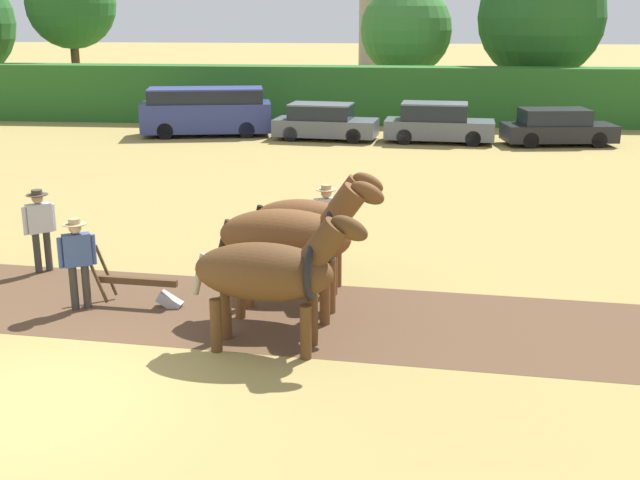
{
  "coord_description": "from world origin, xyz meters",
  "views": [
    {
      "loc": [
        4.76,
        -9.5,
        5.17
      ],
      "look_at": [
        3.35,
        4.52,
        1.1
      ],
      "focal_mm": 45.0,
      "sensor_mm": 36.0,
      "label": 1
    }
  ],
  "objects_px": {
    "tree_center_right": "(541,17)",
    "parked_car_center": "(557,128)",
    "parked_car_left": "(324,122)",
    "parked_car_center_left": "(438,124)",
    "plow": "(144,288)",
    "farmer_at_plow": "(77,257)",
    "draft_horse_lead_left": "(271,272)",
    "farmer_beside_team": "(326,218)",
    "parked_van": "(206,111)",
    "tree_center": "(406,30)",
    "tree_center_left": "(71,4)",
    "farmer_onlooker_right": "(40,224)",
    "draft_horse_trail_left": "(309,221)",
    "draft_horse_lead_right": "(292,237)"
  },
  "relations": [
    {
      "from": "draft_horse_lead_left",
      "to": "farmer_beside_team",
      "type": "relative_size",
      "value": 1.68
    },
    {
      "from": "parked_car_left",
      "to": "parked_car_center_left",
      "type": "bearing_deg",
      "value": 2.99
    },
    {
      "from": "parked_van",
      "to": "parked_car_center_left",
      "type": "height_order",
      "value": "parked_van"
    },
    {
      "from": "draft_horse_lead_left",
      "to": "parked_car_center_left",
      "type": "xyz_separation_m",
      "value": [
        3.41,
        20.85,
        -0.52
      ]
    },
    {
      "from": "tree_center_right",
      "to": "draft_horse_lead_left",
      "type": "distance_m",
      "value": 30.98
    },
    {
      "from": "tree_center_left",
      "to": "parked_car_left",
      "type": "xyz_separation_m",
      "value": [
        14.18,
        -9.29,
        -4.72
      ]
    },
    {
      "from": "tree_center",
      "to": "parked_car_left",
      "type": "height_order",
      "value": "tree_center"
    },
    {
      "from": "draft_horse_trail_left",
      "to": "plow",
      "type": "xyz_separation_m",
      "value": [
        -2.86,
        -1.19,
        -1.01
      ]
    },
    {
      "from": "parked_car_center",
      "to": "farmer_at_plow",
      "type": "bearing_deg",
      "value": -129.53
    },
    {
      "from": "draft_horse_lead_right",
      "to": "farmer_beside_team",
      "type": "height_order",
      "value": "draft_horse_lead_right"
    },
    {
      "from": "farmer_at_plow",
      "to": "parked_van",
      "type": "height_order",
      "value": "parked_van"
    },
    {
      "from": "tree_center_right",
      "to": "parked_car_center",
      "type": "bearing_deg",
      "value": -93.21
    },
    {
      "from": "tree_center",
      "to": "tree_center_right",
      "type": "relative_size",
      "value": 0.83
    },
    {
      "from": "tree_center_left",
      "to": "farmer_beside_team",
      "type": "distance_m",
      "value": 30.75
    },
    {
      "from": "draft_horse_lead_left",
      "to": "parked_van",
      "type": "height_order",
      "value": "draft_horse_lead_left"
    },
    {
      "from": "draft_horse_lead_right",
      "to": "parked_car_center_left",
      "type": "distance_m",
      "value": 19.7
    },
    {
      "from": "draft_horse_lead_right",
      "to": "farmer_onlooker_right",
      "type": "height_order",
      "value": "draft_horse_lead_right"
    },
    {
      "from": "tree_center",
      "to": "draft_horse_trail_left",
      "type": "height_order",
      "value": "tree_center"
    },
    {
      "from": "tree_center_right",
      "to": "parked_car_left",
      "type": "height_order",
      "value": "tree_center_right"
    },
    {
      "from": "plow",
      "to": "farmer_at_plow",
      "type": "bearing_deg",
      "value": -159.71
    },
    {
      "from": "farmer_at_plow",
      "to": "parked_van",
      "type": "relative_size",
      "value": 0.29
    },
    {
      "from": "tree_center_right",
      "to": "farmer_onlooker_right",
      "type": "height_order",
      "value": "tree_center_right"
    },
    {
      "from": "parked_car_center_left",
      "to": "parked_car_center",
      "type": "relative_size",
      "value": 0.99
    },
    {
      "from": "farmer_beside_team",
      "to": "parked_car_center",
      "type": "relative_size",
      "value": 0.38
    },
    {
      "from": "tree_center_left",
      "to": "draft_horse_lead_left",
      "type": "relative_size",
      "value": 2.71
    },
    {
      "from": "farmer_onlooker_right",
      "to": "parked_car_center",
      "type": "distance_m",
      "value": 21.86
    },
    {
      "from": "tree_center_left",
      "to": "parked_car_center",
      "type": "height_order",
      "value": "tree_center_left"
    },
    {
      "from": "tree_center",
      "to": "parked_van",
      "type": "height_order",
      "value": "tree_center"
    },
    {
      "from": "tree_center_right",
      "to": "draft_horse_trail_left",
      "type": "relative_size",
      "value": 2.99
    },
    {
      "from": "draft_horse_lead_left",
      "to": "parked_car_center",
      "type": "relative_size",
      "value": 0.64
    },
    {
      "from": "tree_center_left",
      "to": "draft_horse_trail_left",
      "type": "relative_size",
      "value": 2.96
    },
    {
      "from": "plow",
      "to": "farmer_at_plow",
      "type": "height_order",
      "value": "farmer_at_plow"
    },
    {
      "from": "plow",
      "to": "farmer_onlooker_right",
      "type": "xyz_separation_m",
      "value": [
        -2.66,
        1.68,
        0.68
      ]
    },
    {
      "from": "tree_center_left",
      "to": "tree_center",
      "type": "height_order",
      "value": "tree_center_left"
    },
    {
      "from": "tree_center",
      "to": "parked_car_center_left",
      "type": "height_order",
      "value": "tree_center"
    },
    {
      "from": "plow",
      "to": "draft_horse_lead_right",
      "type": "bearing_deg",
      "value": -0.0
    },
    {
      "from": "farmer_beside_team",
      "to": "parked_car_center_left",
      "type": "xyz_separation_m",
      "value": [
        2.96,
        16.42,
        -0.24
      ]
    },
    {
      "from": "parked_car_left",
      "to": "parked_car_center",
      "type": "height_order",
      "value": "parked_car_left"
    },
    {
      "from": "tree_center_left",
      "to": "tree_center",
      "type": "bearing_deg",
      "value": 0.64
    },
    {
      "from": "farmer_beside_team",
      "to": "tree_center_left",
      "type": "bearing_deg",
      "value": -178.0
    },
    {
      "from": "farmer_at_plow",
      "to": "parked_car_center",
      "type": "height_order",
      "value": "farmer_at_plow"
    },
    {
      "from": "tree_center",
      "to": "tree_center_right",
      "type": "bearing_deg",
      "value": -9.23
    },
    {
      "from": "plow",
      "to": "parked_car_center",
      "type": "height_order",
      "value": "parked_car_center"
    },
    {
      "from": "parked_car_center_left",
      "to": "parked_car_left",
      "type": "bearing_deg",
      "value": -179.11
    },
    {
      "from": "tree_center_left",
      "to": "tree_center_right",
      "type": "height_order",
      "value": "tree_center_right"
    },
    {
      "from": "tree_center_right",
      "to": "parked_car_center",
      "type": "xyz_separation_m",
      "value": [
        -0.5,
        -8.88,
        -4.1
      ]
    },
    {
      "from": "parked_car_left",
      "to": "parked_car_center_left",
      "type": "distance_m",
      "value": 4.6
    },
    {
      "from": "parked_car_center",
      "to": "plow",
      "type": "bearing_deg",
      "value": -127.51
    },
    {
      "from": "tree_center_left",
      "to": "farmer_at_plow",
      "type": "relative_size",
      "value": 4.65
    },
    {
      "from": "farmer_beside_team",
      "to": "plow",
      "type": "bearing_deg",
      "value": -77.22
    }
  ]
}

